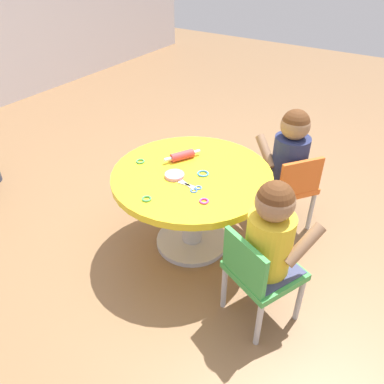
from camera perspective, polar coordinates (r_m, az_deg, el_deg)
The scene contains 13 objects.
ground_plane at distance 2.42m, azimuth 0.00°, elevation -7.46°, with size 10.00×10.00×0.00m, color olive.
craft_table at distance 2.18m, azimuth 0.00°, elevation 0.14°, with size 0.89×0.89×0.51m.
child_chair_left at distance 1.84m, azimuth 9.95°, elevation -11.67°, with size 0.40×0.40×0.54m.
seated_child_left at distance 1.71m, azimuth 11.71°, elevation -5.85°, with size 0.43×0.39×0.51m.
child_chair_right at distance 2.45m, azimuth 14.20°, elevation 0.94°, with size 0.42×0.42×0.54m.
seated_child_right at distance 2.36m, azimuth 14.46°, elevation 6.01°, with size 0.42×0.44×0.51m.
rolling_pin at distance 2.23m, azimuth -1.46°, elevation 5.45°, with size 0.21×0.13×0.05m.
craft_scissors at distance 1.99m, azimuth 0.02°, elevation 0.70°, with size 0.08×0.14×0.01m.
playdough_blob_0 at distance 2.07m, azimuth -2.61°, elevation 2.49°, with size 0.11×0.11×0.02m, color pink.
cookie_cutter_0 at distance 2.23m, azimuth -7.69°, elevation 4.55°, with size 0.05×0.05×0.01m, color #4CB259.
cookie_cutter_1 at distance 1.91m, azimuth -6.77°, elevation -1.00°, with size 0.05×0.05×0.01m, color #4CB259.
cookie_cutter_2 at distance 1.89m, azimuth 1.81°, elevation -1.36°, with size 0.05×0.05×0.01m, color #D83FA5.
cookie_cutter_3 at distance 2.10m, azimuth 1.65°, elevation 2.76°, with size 0.06×0.06×0.01m, color #3F99D8.
Camera 1 is at (-1.50, -0.98, 1.63)m, focal length 35.87 mm.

